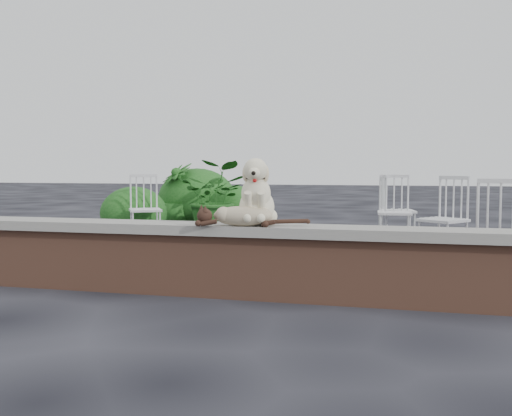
% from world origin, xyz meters
% --- Properties ---
extents(ground, '(60.00, 60.00, 0.00)m').
position_xyz_m(ground, '(0.00, 0.00, 0.00)').
color(ground, black).
rests_on(ground, ground).
extents(brick_wall, '(6.00, 0.30, 0.50)m').
position_xyz_m(brick_wall, '(0.00, 0.00, 0.25)').
color(brick_wall, brown).
rests_on(brick_wall, ground).
extents(capstone, '(6.20, 0.40, 0.08)m').
position_xyz_m(capstone, '(0.00, 0.00, 0.54)').
color(capstone, slate).
rests_on(capstone, brick_wall).
extents(dog, '(0.42, 0.51, 0.54)m').
position_xyz_m(dog, '(-0.46, 0.03, 0.85)').
color(dog, beige).
rests_on(dog, capstone).
extents(cat, '(1.07, 0.40, 0.18)m').
position_xyz_m(cat, '(-0.54, -0.12, 0.67)').
color(cat, tan).
rests_on(cat, capstone).
extents(chair_c, '(0.61, 0.61, 0.94)m').
position_xyz_m(chair_c, '(1.49, 1.01, 0.47)').
color(chair_c, silver).
rests_on(chair_c, ground).
extents(chair_a, '(0.77, 0.77, 0.94)m').
position_xyz_m(chair_a, '(-2.76, 2.89, 0.47)').
color(chair_a, silver).
rests_on(chair_a, ground).
extents(chair_d, '(0.79, 0.79, 0.94)m').
position_xyz_m(chair_d, '(1.11, 2.29, 0.47)').
color(chair_d, silver).
rests_on(chair_d, ground).
extents(chair_b, '(0.59, 0.59, 0.94)m').
position_xyz_m(chair_b, '(0.57, 3.20, 0.47)').
color(chair_b, silver).
rests_on(chair_b, ground).
extents(chair_e, '(0.65, 0.65, 0.94)m').
position_xyz_m(chair_e, '(0.61, 3.54, 0.47)').
color(chair_e, silver).
rests_on(chair_e, ground).
extents(potted_plant_a, '(1.09, 0.96, 1.14)m').
position_xyz_m(potted_plant_a, '(-2.11, 3.99, 0.57)').
color(potted_plant_a, '#164C15').
rests_on(potted_plant_a, ground).
extents(potted_plant_b, '(0.88, 0.88, 1.11)m').
position_xyz_m(potted_plant_b, '(-2.99, 4.62, 0.55)').
color(potted_plant_b, '#164C15').
rests_on(potted_plant_b, ground).
extents(shrubbery, '(2.17, 2.63, 1.08)m').
position_xyz_m(shrubbery, '(-2.72, 4.60, 0.43)').
color(shrubbery, '#164C15').
rests_on(shrubbery, ground).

